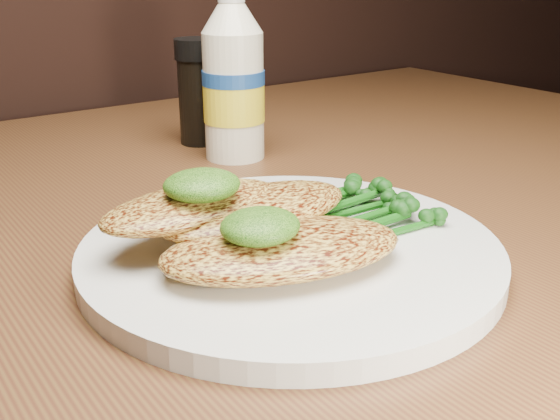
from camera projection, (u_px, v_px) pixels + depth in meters
plate at (290, 252)px, 0.47m from camera, size 0.30×0.30×0.02m
chicken_front at (283, 249)px, 0.42m from camera, size 0.18×0.13×0.03m
chicken_mid at (257, 209)px, 0.47m from camera, size 0.16×0.08×0.02m
chicken_back at (193, 206)px, 0.45m from camera, size 0.14×0.08×0.02m
pesto_front at (260, 226)px, 0.41m from camera, size 0.06×0.05×0.02m
pesto_back at (202, 185)px, 0.44m from camera, size 0.06×0.06×0.02m
broccolini_bundle at (338, 209)px, 0.49m from camera, size 0.15×0.11×0.02m
mayo_bottle at (233, 72)px, 0.68m from camera, size 0.08×0.08×0.18m
pepper_grinder at (198, 92)px, 0.74m from camera, size 0.06×0.06×0.12m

